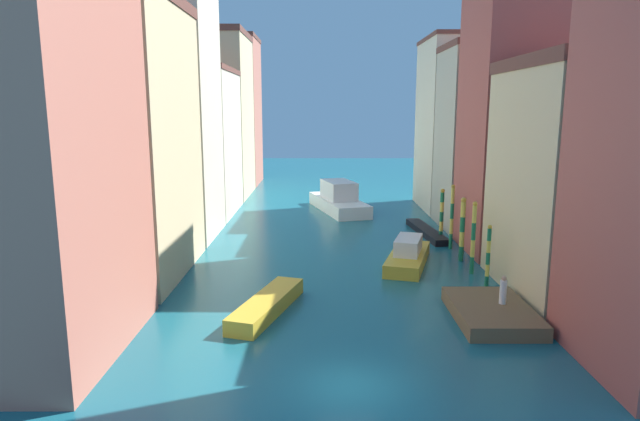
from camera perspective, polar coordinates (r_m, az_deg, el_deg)
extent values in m
plane|color=#196070|center=(45.60, 1.71, -3.11)|extent=(154.00, 154.00, 0.00)
cube|color=#C6705B|center=(26.63, -28.95, 6.09)|extent=(7.96, 10.44, 18.66)
cube|color=beige|center=(37.35, -20.11, 6.54)|extent=(7.96, 11.92, 17.17)
cube|color=beige|center=(47.69, -15.71, 10.19)|extent=(7.96, 8.76, 21.58)
cube|color=beige|center=(57.94, -12.70, 6.81)|extent=(7.96, 11.67, 14.45)
cube|color=brown|center=(57.96, -13.01, 14.20)|extent=(8.12, 11.90, 0.51)
cube|color=beige|center=(69.79, -10.54, 9.52)|extent=(7.96, 11.81, 19.39)
cube|color=brown|center=(70.34, -10.83, 17.74)|extent=(8.12, 12.05, 0.72)
cube|color=#C6705B|center=(80.84, -9.06, 10.07)|extent=(7.96, 10.04, 20.44)
cube|color=brown|center=(81.44, -9.29, 17.46)|extent=(8.12, 10.24, 0.53)
cube|color=beige|center=(34.89, 26.15, 2.42)|extent=(7.96, 10.83, 13.02)
cube|color=brown|center=(34.72, 27.10, 13.74)|extent=(8.12, 11.04, 0.76)
cube|color=#B25147|center=(43.80, 20.92, 9.80)|extent=(7.96, 8.15, 21.45)
cube|color=#BCB299|center=(52.11, 17.39, 7.05)|extent=(7.96, 8.04, 16.02)
cube|color=brown|center=(52.32, 17.91, 16.13)|extent=(8.12, 8.20, 0.55)
cube|color=beige|center=(61.38, 14.80, 8.54)|extent=(7.96, 10.68, 17.92)
cube|color=brown|center=(61.78, 15.22, 17.05)|extent=(8.12, 10.90, 0.41)
cube|color=brown|center=(30.17, 17.86, -10.18)|extent=(3.90, 6.08, 0.75)
cylinder|color=white|center=(30.27, 18.97, -8.16)|extent=(0.36, 0.36, 1.26)
sphere|color=tan|center=(30.04, 19.06, -6.78)|extent=(0.26, 0.26, 0.26)
cylinder|color=#197247|center=(35.08, 17.38, -7.21)|extent=(0.25, 0.25, 0.75)
cylinder|color=#E5D14C|center=(34.87, 17.45, -6.04)|extent=(0.25, 0.25, 0.75)
cylinder|color=#197247|center=(34.67, 17.52, -4.86)|extent=(0.25, 0.25, 0.75)
cylinder|color=#E5D14C|center=(34.48, 17.59, -3.66)|extent=(0.25, 0.25, 0.75)
cylinder|color=#197247|center=(34.31, 17.66, -2.45)|extent=(0.25, 0.25, 0.75)
sphere|color=gold|center=(34.21, 17.70, -1.68)|extent=(0.27, 0.27, 0.27)
cylinder|color=#197247|center=(37.69, 15.94, -5.57)|extent=(0.28, 0.28, 1.16)
cylinder|color=#E5D14C|center=(37.39, 16.03, -3.87)|extent=(0.28, 0.28, 1.16)
cylinder|color=#197247|center=(37.13, 16.13, -2.14)|extent=(0.28, 0.28, 1.16)
cylinder|color=#E5D14C|center=(36.90, 16.22, -0.39)|extent=(0.28, 0.28, 1.16)
sphere|color=gold|center=(36.78, 16.27, 0.67)|extent=(0.31, 0.31, 0.31)
cylinder|color=#197247|center=(40.57, 14.89, -4.43)|extent=(0.35, 0.35, 1.08)
cylinder|color=#E5D14C|center=(40.31, 14.96, -2.94)|extent=(0.35, 0.35, 1.08)
cylinder|color=#197247|center=(40.08, 15.03, -1.44)|extent=(0.35, 0.35, 1.08)
cylinder|color=#E5D14C|center=(39.87, 15.11, 0.09)|extent=(0.35, 0.35, 1.08)
sphere|color=gold|center=(39.75, 15.15, 1.05)|extent=(0.39, 0.39, 0.39)
cylinder|color=#197247|center=(43.87, 13.86, -3.17)|extent=(0.28, 0.28, 1.21)
cylinder|color=#E5D14C|center=(43.60, 13.93, -1.63)|extent=(0.28, 0.28, 1.21)
cylinder|color=#197247|center=(43.37, 14.00, -0.07)|extent=(0.28, 0.28, 1.21)
cylinder|color=#E5D14C|center=(43.16, 14.07, 1.51)|extent=(0.28, 0.28, 1.21)
sphere|color=gold|center=(43.06, 14.12, 2.45)|extent=(0.31, 0.31, 0.31)
cylinder|color=#197247|center=(46.41, 12.86, -2.62)|extent=(0.32, 0.32, 0.82)
cylinder|color=#E5D14C|center=(46.24, 12.90, -1.63)|extent=(0.32, 0.32, 0.82)
cylinder|color=#197247|center=(46.07, 12.94, -0.64)|extent=(0.32, 0.32, 0.82)
cylinder|color=#E5D14C|center=(45.93, 12.98, 0.36)|extent=(0.32, 0.32, 0.82)
cylinder|color=#197247|center=(45.79, 13.03, 1.36)|extent=(0.32, 0.32, 0.82)
sphere|color=gold|center=(45.71, 13.05, 2.03)|extent=(0.35, 0.35, 0.35)
cube|color=white|center=(58.53, 2.25, 0.61)|extent=(6.52, 11.75, 1.31)
cube|color=silver|center=(58.27, 2.26, 2.18)|extent=(4.01, 5.56, 1.92)
cube|color=black|center=(48.45, 11.39, -2.17)|extent=(2.22, 8.93, 0.54)
cube|color=gold|center=(29.80, -5.31, -9.84)|extent=(3.68, 7.45, 0.86)
cube|color=gold|center=(38.86, 9.50, -5.02)|extent=(4.38, 7.92, 0.89)
cube|color=silver|center=(38.61, 9.55, -3.61)|extent=(2.52, 3.74, 1.08)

